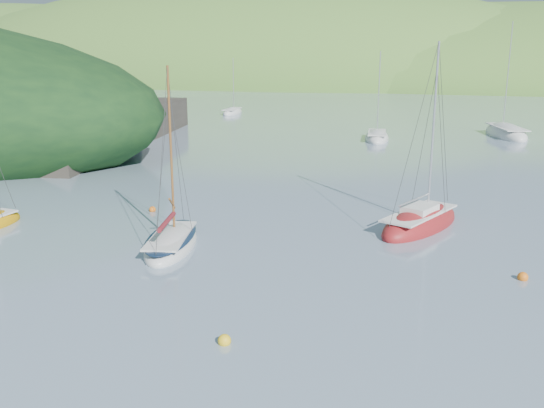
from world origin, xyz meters
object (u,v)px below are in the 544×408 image
(distant_sloop_a, at_px, (377,138))
(distant_sloop_b, at_px, (506,134))
(daysailer_white, at_px, (171,243))
(distant_sloop_c, at_px, (232,113))
(sloop_red, at_px, (420,224))

(distant_sloop_a, xyz_separation_m, distant_sloop_b, (13.60, 7.17, 0.04))
(daysailer_white, distance_m, distant_sloop_c, 63.64)
(daysailer_white, height_order, distant_sloop_b, distant_sloop_b)
(daysailer_white, distance_m, distant_sloop_a, 40.36)
(daysailer_white, height_order, distant_sloop_a, distant_sloop_a)
(daysailer_white, xyz_separation_m, sloop_red, (11.73, 7.44, -0.01))
(sloop_red, bearing_deg, distant_sloop_a, 124.19)
(daysailer_white, bearing_deg, distant_sloop_c, 94.82)
(distant_sloop_b, bearing_deg, distant_sloop_c, 144.91)
(distant_sloop_b, bearing_deg, sloop_red, -115.57)
(distant_sloop_b, xyz_separation_m, distant_sloop_c, (-38.50, 13.04, -0.06))
(daysailer_white, xyz_separation_m, distant_sloop_a, (4.57, 40.10, -0.04))
(sloop_red, distance_m, distant_sloop_c, 61.83)
(sloop_red, bearing_deg, distant_sloop_b, 102.64)
(daysailer_white, distance_m, distant_sloop_b, 50.64)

